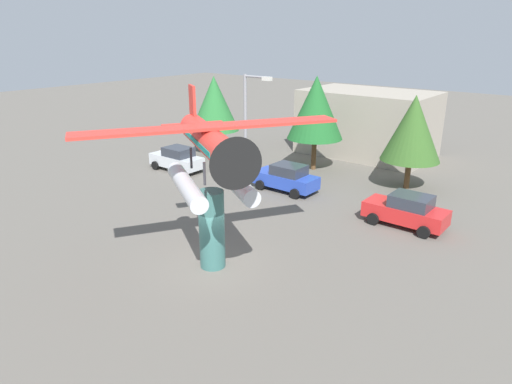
{
  "coord_description": "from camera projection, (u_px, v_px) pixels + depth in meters",
  "views": [
    {
      "loc": [
        12.63,
        -12.67,
        9.7
      ],
      "look_at": [
        0.0,
        3.0,
        2.6
      ],
      "focal_mm": 32.07,
      "sensor_mm": 36.0,
      "label": 1
    }
  ],
  "objects": [
    {
      "name": "storefront_building",
      "position": [
        367.0,
        123.0,
        37.42
      ],
      "size": [
        10.22,
        6.43,
        5.18
      ],
      "primitive_type": "cube",
      "color": "#9E9384",
      "rests_on": "ground"
    },
    {
      "name": "ground_plane",
      "position": [
        213.0,
        266.0,
        20.01
      ],
      "size": [
        140.0,
        140.0,
        0.0
      ],
      "primitive_type": "plane",
      "color": "#605B54"
    },
    {
      "name": "tree_center_back",
      "position": [
        413.0,
        128.0,
        28.59
      ],
      "size": [
        3.72,
        3.72,
        6.03
      ],
      "color": "brown",
      "rests_on": "ground"
    },
    {
      "name": "car_near_silver",
      "position": [
        177.0,
        159.0,
        33.39
      ],
      "size": [
        4.2,
        2.02,
        1.76
      ],
      "rotation": [
        0.0,
        0.0,
        3.14
      ],
      "color": "silver",
      "rests_on": "ground"
    },
    {
      "name": "car_mid_blue",
      "position": [
        286.0,
        178.0,
        29.1
      ],
      "size": [
        4.2,
        2.02,
        1.76
      ],
      "rotation": [
        0.0,
        0.0,
        3.14
      ],
      "color": "#2847B7",
      "rests_on": "ground"
    },
    {
      "name": "car_far_red",
      "position": [
        407.0,
        210.0,
        23.78
      ],
      "size": [
        4.2,
        2.02,
        1.76
      ],
      "rotation": [
        0.0,
        0.0,
        3.14
      ],
      "color": "red",
      "rests_on": "ground"
    },
    {
      "name": "tree_east",
      "position": [
        316.0,
        108.0,
        32.47
      ],
      "size": [
        4.01,
        4.01,
        6.8
      ],
      "color": "brown",
      "rests_on": "ground"
    },
    {
      "name": "floatplane_monument",
      "position": [
        210.0,
        153.0,
        18.18
      ],
      "size": [
        7.02,
        9.45,
        4.0
      ],
      "rotation": [
        0.0,
        0.0,
        -0.55
      ],
      "color": "silver",
      "rests_on": "display_pedestal"
    },
    {
      "name": "display_pedestal",
      "position": [
        212.0,
        229.0,
        19.43
      ],
      "size": [
        1.1,
        1.1,
        3.46
      ],
      "primitive_type": "cylinder",
      "color": "#386B66",
      "rests_on": "ground"
    },
    {
      "name": "streetlight_primary",
      "position": [
        248.0,
        132.0,
        25.55
      ],
      "size": [
        1.84,
        0.28,
        7.51
      ],
      "color": "gray",
      "rests_on": "ground"
    },
    {
      "name": "tree_west",
      "position": [
        214.0,
        104.0,
        37.19
      ],
      "size": [
        3.95,
        3.95,
        6.33
      ],
      "color": "brown",
      "rests_on": "ground"
    }
  ]
}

